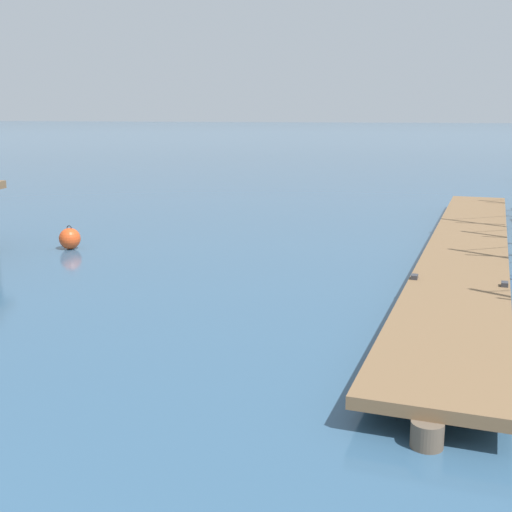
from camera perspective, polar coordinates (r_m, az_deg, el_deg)
name	(u,v)px	position (r m, az deg, el deg)	size (l,w,h in m)	color
floating_dock	(467,248)	(16.53, 17.65, 0.64)	(3.66, 19.05, 0.53)	brown
mooring_buoy	(70,238)	(18.07, -15.68, 1.46)	(0.56, 0.56, 0.63)	#E04C1E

